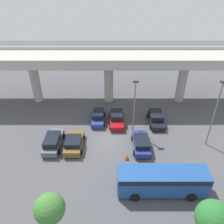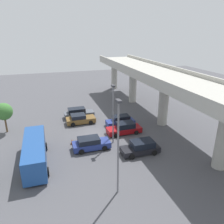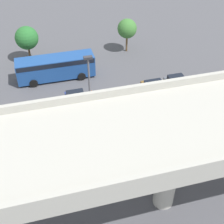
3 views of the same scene
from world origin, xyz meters
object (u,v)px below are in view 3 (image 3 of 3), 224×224
Objects in this scene: shuttle_bus at (56,66)px; tree_front_centre at (27,38)px; parked_car_0 at (180,89)px; parked_car_5 at (57,148)px; traffic_cone at (91,93)px; tree_front_left at (127,29)px; parked_car_2 at (152,133)px; parked_car_3 at (121,136)px; parked_car_1 at (156,92)px; parked_car_4 at (77,104)px; lamp_post_near_aisle at (90,90)px.

shuttle_bus is 1.95× the size of tree_front_centre.
parked_car_0 reaches higher than parked_car_5.
tree_front_left is at bearing -127.59° from traffic_cone.
traffic_cone is (-4.62, -7.53, -0.43)m from parked_car_5.
shuttle_bus is 1.99× the size of tree_front_left.
tree_front_centre is (9.55, -17.20, 2.28)m from parked_car_2.
parked_car_5 is 1.05× the size of tree_front_left.
tree_front_centre reaches higher than parked_car_3.
parked_car_1 is at bearing -64.22° from parked_car_5.
lamp_post_near_aisle reaches higher than parked_car_4.
parked_car_0 is 11.32m from tree_front_left.
shuttle_bus is (6.88, -12.33, 0.82)m from parked_car_2.
tree_front_left reaches higher than traffic_cone.
parked_car_1 is 7.65m from parked_car_3.
shuttle_bus is (12.17, -6.69, 0.79)m from parked_car_0.
parked_car_0 reaches higher than traffic_cone.
parked_car_5 is 0.53× the size of shuttle_bus.
tree_front_left reaches higher than parked_car_5.
parked_car_2 is 16.82m from tree_front_left.
parked_car_4 is (5.64, -5.91, -0.02)m from parked_car_2.
traffic_cone is (6.52, 8.47, -2.78)m from tree_front_left.
parked_car_0 is 9.36m from traffic_cone.
parked_car_2 reaches higher than traffic_cone.
parked_car_1 is at bearing -45.11° from parked_car_3.
parked_car_4 is at bearing -76.16° from lamp_post_near_aisle.
parked_car_5 is 8.84m from traffic_cone.
parked_car_1 reaches higher than traffic_cone.
parked_car_4 is at bearing -90.85° from parked_car_1.
parked_car_2 is 0.89× the size of parked_car_3.
parked_car_2 reaches higher than parked_car_5.
parked_car_0 reaches higher than parked_car_1.
shuttle_bus reaches higher than parked_car_3.
shuttle_bus is at bearing 29.17° from parked_car_2.
lamp_post_near_aisle reaches higher than traffic_cone.
tree_front_left is (-5.47, -16.04, 2.36)m from parked_car_3.
parked_car_1 is 11.63m from shuttle_bus.
parked_car_5 is 12.02m from shuttle_bus.
parked_car_4 is 6.56× the size of traffic_cone.
lamp_post_near_aisle is at bearing 78.09° from traffic_cone.
parked_car_3 is (5.42, 5.40, 0.04)m from parked_car_1.
parked_car_3 is 0.56× the size of shuttle_bus.
tree_front_centre is at bearing -127.93° from parked_car_0.
parked_car_4 is at bearing -91.42° from parked_car_0.
parked_car_3 reaches higher than parked_car_1.
tree_front_centre is at bearing -61.32° from shuttle_bus.
parked_car_0 reaches higher than parked_car_2.
parked_car_3 is at bearing -90.47° from parked_car_5.
traffic_cone is at bearing 52.41° from tree_front_left.
tree_front_left is (-8.38, -10.52, 2.37)m from parked_car_4.
parked_car_5 is (11.09, 5.35, 0.05)m from parked_car_1.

